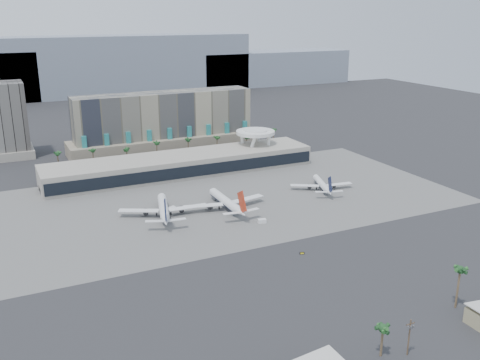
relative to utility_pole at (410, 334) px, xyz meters
name	(u,v)px	position (x,y,z in m)	size (l,w,h in m)	color
ground	(263,237)	(2.00, 96.09, -7.14)	(900.00, 900.00, 0.00)	#232326
apron_pad	(216,200)	(2.00, 151.09, -7.11)	(260.00, 130.00, 0.06)	#5B5B59
mountain_ridge	(104,70)	(29.88, 566.09, 22.75)	(680.00, 60.00, 70.00)	gray
hotel	(165,127)	(12.00, 270.50, 9.67)	(140.00, 30.00, 42.00)	tan
office_tower	(7,125)	(-93.00, 296.09, 15.80)	(30.00, 30.00, 52.00)	black
terminal	(182,163)	(2.00, 205.93, -0.63)	(170.00, 32.50, 14.50)	#B7B1A1
saucer_structure	(255,135)	(57.00, 212.09, 11.31)	(26.00, 26.00, 21.89)	white
palm_row	(174,144)	(9.00, 241.09, 3.36)	(157.80, 2.80, 13.10)	brown
utility_pole	(410,334)	(0.00, 0.00, 0.00)	(3.20, 0.85, 12.00)	#4C3826
airliner_left	(164,208)	(-30.75, 140.40, -3.12)	(43.66, 45.31, 15.95)	white
airliner_centre	(226,201)	(1.41, 136.12, -3.12)	(44.84, 46.11, 15.93)	white
airliner_right	(322,184)	(63.65, 140.87, -3.88)	(34.88, 36.07, 12.92)	white
service_vehicle_a	(171,209)	(-25.29, 144.87, -6.01)	(4.62, 2.26, 2.26)	white
service_vehicle_b	(262,221)	(9.23, 110.87, -6.15)	(3.85, 2.20, 1.98)	white
taxiway_sign	(302,253)	(8.27, 72.70, -6.68)	(2.04, 0.94, 0.94)	black
near_palm_a	(383,333)	(-7.41, 3.14, 0.82)	(6.00, 6.00, 10.77)	brown
near_palm_b	(460,274)	(33.72, 13.66, 5.78)	(6.00, 6.00, 15.85)	brown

